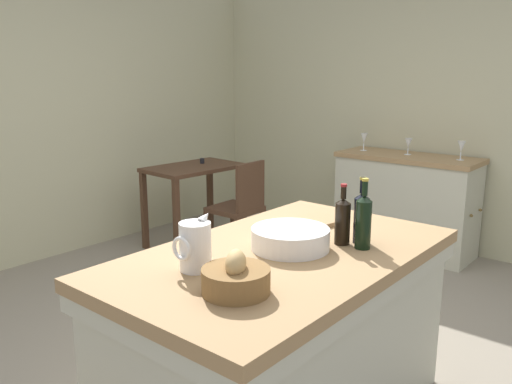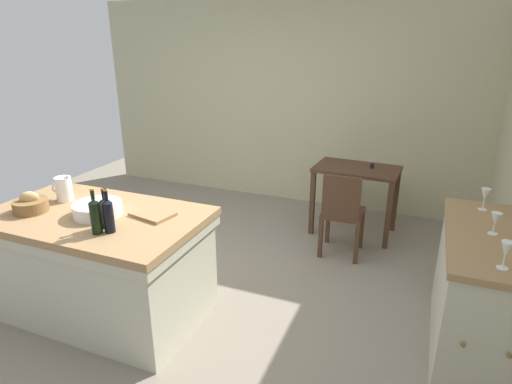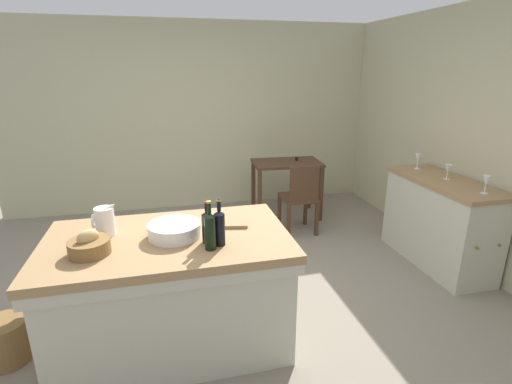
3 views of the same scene
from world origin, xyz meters
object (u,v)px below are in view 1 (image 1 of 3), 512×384
at_px(island_table, 282,332).
at_px(wine_bottle_green, 363,220).
at_px(writing_desk, 194,179).
at_px(cutting_board, 312,222).
at_px(wine_bottle_amber, 343,220).
at_px(wine_bottle_dark, 361,216).
at_px(wine_glass_middle, 364,139).
at_px(wash_bowl, 290,238).
at_px(wine_glass_far_left, 461,147).
at_px(side_cabinet, 405,203).
at_px(wooden_chair, 240,206).
at_px(wine_glass_left, 408,144).
at_px(bread_basket, 236,278).
at_px(pitcher, 195,246).

xyz_separation_m(island_table, wine_bottle_green, (0.26, -0.26, 0.53)).
relative_size(writing_desk, cutting_board, 3.05).
relative_size(island_table, wine_bottle_amber, 5.80).
bearing_deg(wine_bottle_dark, wine_bottle_amber, 142.16).
distance_m(wine_bottle_green, wine_glass_middle, 2.80).
distance_m(wash_bowl, cutting_board, 0.42).
distance_m(writing_desk, wine_bottle_dark, 2.81).
xyz_separation_m(wine_glass_far_left, wine_glass_middle, (-0.03, 0.91, 0.00)).
xyz_separation_m(island_table, wine_bottle_dark, (0.33, -0.21, 0.53)).
height_order(side_cabinet, wooden_chair, side_cabinet).
height_order(wine_glass_far_left, wine_glass_left, wine_glass_far_left).
xyz_separation_m(bread_basket, wine_glass_far_left, (3.23, 0.31, 0.10)).
height_order(side_cabinet, bread_basket, bread_basket).
height_order(wine_bottle_amber, wine_glass_left, wine_bottle_amber).
xyz_separation_m(island_table, wooden_chair, (1.59, 1.67, 0.02)).
height_order(wooden_chair, wine_glass_left, wine_glass_left).
bearing_deg(cutting_board, wine_bottle_green, -113.62).
relative_size(island_table, wash_bowl, 4.65).
distance_m(island_table, bread_basket, 0.67).
bearing_deg(wooden_chair, cutting_board, -126.87).
bearing_deg(writing_desk, island_table, -125.23).
distance_m(writing_desk, wine_glass_left, 2.03).
bearing_deg(writing_desk, bread_basket, -130.73).
height_order(wine_bottle_dark, wine_bottle_amber, wine_bottle_dark).
xyz_separation_m(wooden_chair, wash_bowl, (-1.54, -1.67, 0.43)).
height_order(writing_desk, wine_bottle_dark, wine_bottle_dark).
bearing_deg(writing_desk, wooden_chair, -92.00).
height_order(bread_basket, cutting_board, bread_basket).
xyz_separation_m(pitcher, wine_bottle_green, (0.68, -0.39, 0.03)).
xyz_separation_m(pitcher, wine_glass_far_left, (3.17, 0.04, 0.06)).
distance_m(wine_glass_left, wine_glass_middle, 0.44).
bearing_deg(wine_glass_far_left, wine_glass_left, 90.29).
bearing_deg(wine_bottle_green, cutting_board, 66.38).
xyz_separation_m(wooden_chair, wine_glass_left, (1.17, -1.02, 0.53)).
height_order(side_cabinet, cutting_board, side_cabinet).
bearing_deg(wooden_chair, wine_bottle_dark, -123.72).
relative_size(pitcher, cutting_board, 0.79).
height_order(writing_desk, wash_bowl, wash_bowl).
xyz_separation_m(wooden_chair, wine_bottle_dark, (-1.25, -1.88, 0.51)).
height_order(writing_desk, wine_glass_far_left, wine_glass_far_left).
xyz_separation_m(wooden_chair, pitcher, (-2.00, -1.54, 0.49)).
bearing_deg(wine_bottle_green, writing_desk, 62.07).
distance_m(wine_bottle_amber, wine_glass_middle, 2.76).
distance_m(pitcher, wash_bowl, 0.49).
bearing_deg(wine_glass_left, wine_bottle_dark, -160.58).
height_order(island_table, wine_glass_far_left, wine_glass_far_left).
relative_size(wooden_chair, wine_bottle_dark, 2.82).
bearing_deg(island_table, bread_basket, -163.18).
bearing_deg(wash_bowl, wine_glass_far_left, 3.69).
distance_m(side_cabinet, bread_basket, 3.33).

